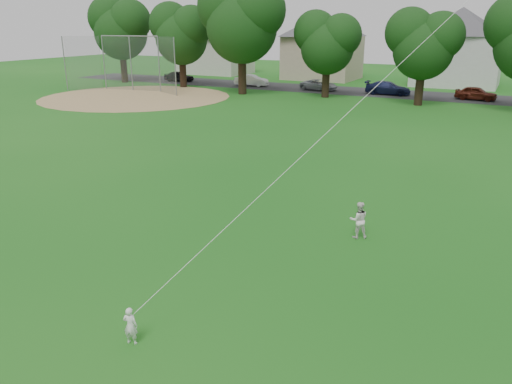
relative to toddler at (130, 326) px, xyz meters
The scene contains 10 objects.
ground 2.59m from the toddler, 89.17° to the left, with size 160.00×160.00×0.00m, color #135514.
street 44.55m from the toddler, 89.95° to the left, with size 90.00×7.00×0.01m, color #2D2D30.
dirt_infield 40.09m from the toddler, 130.36° to the left, with size 18.00×18.00×0.02m, color #9E7F51.
toddler is the anchor object (origin of this frame).
older_boy 8.43m from the toddler, 71.01° to the left, with size 0.61×0.47×1.25m, color white.
kite 7.30m from the toddler, 63.80° to the left, with size 3.29×6.06×14.39m.
baseball_backstop 45.07m from the toddler, 131.21° to the left, with size 12.44×3.92×5.51m.
tree_row 38.63m from the toddler, 90.69° to the left, with size 82.54×9.17×11.68m.
parked_cars 44.44m from the toddler, 101.48° to the left, with size 46.26×2.33×1.29m.
house_row 54.72m from the toddler, 89.56° to the left, with size 77.63×14.11×9.94m.
Camera 1 is at (6.77, -9.60, 6.74)m, focal length 35.00 mm.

